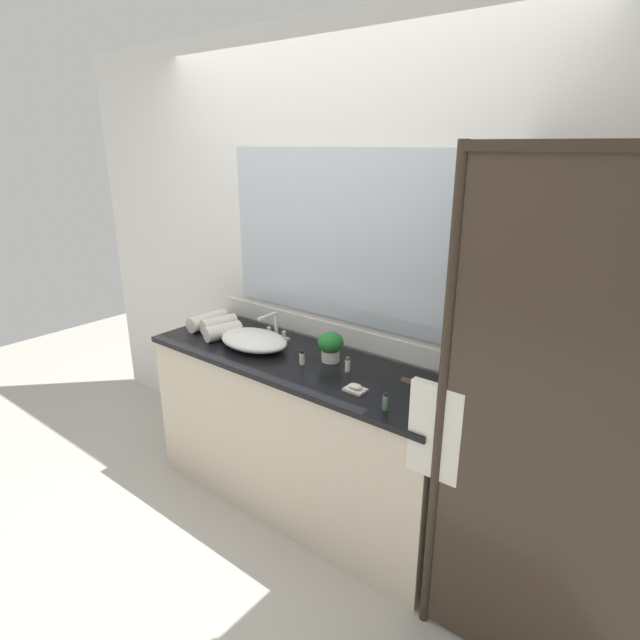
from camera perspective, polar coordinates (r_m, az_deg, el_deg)
ground_plane at (r=3.23m, az=-2.21°, el=-19.14°), size 8.00×8.00×0.00m
wall_back_with_mirror at (r=2.90m, az=1.92°, el=5.21°), size 4.40×0.06×2.60m
vanity_cabinet at (r=2.98m, az=-2.19°, el=-12.20°), size 1.80×0.58×0.90m
shower_enclosure at (r=2.02m, az=22.55°, el=-11.20°), size 1.20×0.59×2.00m
sink_basin at (r=2.92m, az=-7.28°, el=-2.20°), size 0.43×0.29×0.09m
faucet at (r=3.03m, az=-5.00°, el=-1.08°), size 0.17×0.16×0.17m
potted_plant at (r=2.71m, az=1.18°, el=-2.77°), size 0.14×0.14×0.16m
soap_dish at (r=2.42m, az=3.91°, el=-7.49°), size 0.10×0.07×0.04m
amenity_bottle_body_wash at (r=2.61m, az=3.04°, el=-4.95°), size 0.03×0.03×0.08m
amenity_bottle_lotion at (r=2.69m, az=-2.00°, el=-4.19°), size 0.03×0.03×0.08m
amenity_bottle_shampoo at (r=2.26m, az=7.23°, el=-8.92°), size 0.03×0.03×0.08m
rolled_towel_near_edge at (r=3.29m, az=-12.24°, el=-0.06°), size 0.10×0.26×0.09m
rolled_towel_middle at (r=3.20m, az=-11.05°, el=-0.47°), size 0.14×0.23×0.09m
rolled_towel_far_edge at (r=3.08m, az=-10.61°, el=-1.23°), size 0.14×0.23×0.09m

